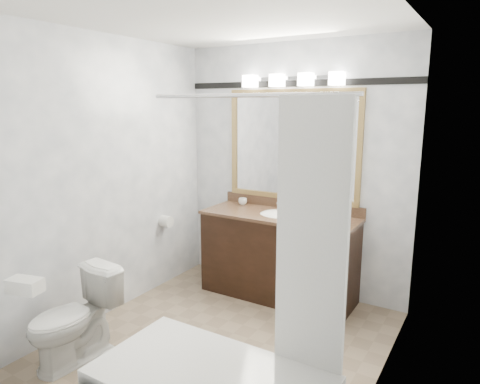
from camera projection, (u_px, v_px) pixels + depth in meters
name	position (u px, v px, depth m)	size (l,w,h in m)	color
room	(221.00, 192.00, 3.23)	(2.42, 2.62, 2.52)	gray
vanity	(279.00, 254.00, 4.24)	(1.53, 0.58, 0.97)	black
mirror	(292.00, 145.00, 4.25)	(1.40, 0.04, 1.10)	#AA884C
vanity_light_bar	(292.00, 80.00, 4.08)	(1.02, 0.14, 0.12)	silver
accent_stripe	(294.00, 84.00, 4.14)	(2.40, 0.01, 0.06)	black
tp_roll	(166.00, 221.00, 4.47)	(0.12, 0.12, 0.11)	white
toilet	(73.00, 318.00, 3.17)	(0.39, 0.68, 0.69)	white
tissue_box	(25.00, 285.00, 2.80)	(0.23, 0.12, 0.09)	white
coffee_maker	(323.00, 204.00, 3.86)	(0.17, 0.21, 0.32)	black
cup_left	(243.00, 201.00, 4.56)	(0.09, 0.09, 0.07)	white
soap_bottle_a	(280.00, 206.00, 4.29)	(0.04, 0.04, 0.10)	white
soap_bottle_b	(293.00, 207.00, 4.31)	(0.06, 0.06, 0.08)	white
soap_bar	(284.00, 211.00, 4.26)	(0.07, 0.04, 0.02)	beige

